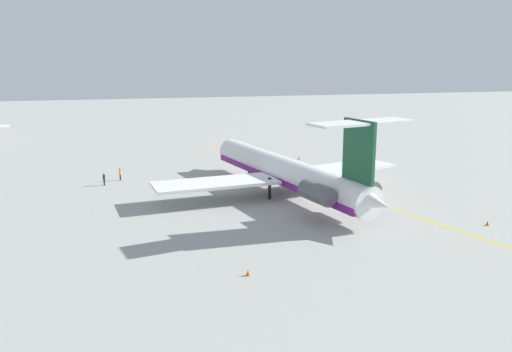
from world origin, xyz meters
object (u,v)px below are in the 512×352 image
object	(u,v)px
main_jetliner	(290,173)
ground_crew_near_tail	(104,178)
ground_crew_near_nose	(120,173)
safety_cone_tail	(248,272)
safety_cone_nose	(299,158)
safety_cone_wingtip	(488,223)

from	to	relation	value
main_jetliner	ground_crew_near_tail	size ratio (longest dim) A/B	22.23
main_jetliner	ground_crew_near_nose	distance (m)	26.12
main_jetliner	safety_cone_tail	world-z (taller)	main_jetliner
main_jetliner	safety_cone_nose	xyz separation A→B (m)	(23.61, -9.22, -2.89)
safety_cone_nose	safety_cone_tail	size ratio (longest dim) A/B	1.00
safety_cone_wingtip	main_jetliner	bearing A→B (deg)	45.73
ground_crew_near_nose	safety_cone_wingtip	bearing A→B (deg)	0.91
main_jetliner	ground_crew_near_tail	bearing A→B (deg)	50.00
main_jetliner	safety_cone_wingtip	world-z (taller)	main_jetliner
main_jetliner	safety_cone_nose	distance (m)	25.51
ground_crew_near_tail	safety_cone_wingtip	xyz separation A→B (m)	(-28.90, -40.99, -0.85)
ground_crew_near_nose	safety_cone_wingtip	world-z (taller)	ground_crew_near_nose
main_jetliner	safety_cone_tail	size ratio (longest dim) A/B	71.73
ground_crew_near_tail	ground_crew_near_nose	bearing A→B (deg)	95.21
safety_cone_nose	safety_cone_tail	distance (m)	51.51
main_jetliner	safety_cone_wingtip	size ratio (longest dim) A/B	71.73
safety_cone_nose	safety_cone_tail	bearing A→B (deg)	156.77
ground_crew_near_nose	safety_cone_tail	distance (m)	39.79
ground_crew_near_tail	safety_cone_nose	distance (m)	34.91
main_jetliner	safety_cone_nose	world-z (taller)	main_jetliner
safety_cone_nose	safety_cone_tail	xyz separation A→B (m)	(-47.33, 20.32, 0.00)
safety_cone_wingtip	safety_cone_tail	size ratio (longest dim) A/B	1.00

